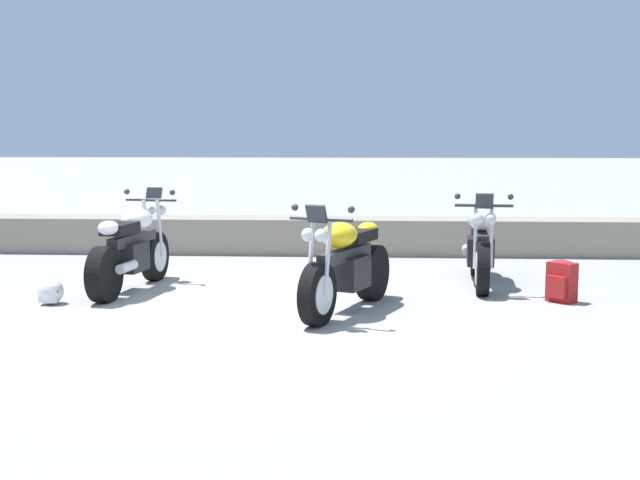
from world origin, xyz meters
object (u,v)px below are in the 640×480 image
Objects in this scene: rider_backpack at (562,280)px; rider_helmet at (51,292)px; motorcycle_white_near_left at (132,250)px; motorcycle_silver_far_right at (480,246)px; motorcycle_yellow_centre at (346,266)px.

rider_helmet is at bearing -175.29° from rider_backpack.
motorcycle_white_near_left and motorcycle_silver_far_right have the same top height.
motorcycle_silver_far_right is 7.38× the size of rider_helmet.
rider_backpack is at bearing -4.94° from motorcycle_white_near_left.
motorcycle_yellow_centre and motorcycle_silver_far_right have the same top height.
rider_helmet is (-4.82, -1.49, -0.35)m from motorcycle_silver_far_right.
rider_backpack is 1.68× the size of rider_helmet.
rider_helmet is (-0.66, -0.89, -0.35)m from motorcycle_white_near_left.
motorcycle_silver_far_right is at bearing 17.17° from rider_helmet.
rider_backpack is at bearing -53.52° from motorcycle_silver_far_right.
motorcycle_silver_far_right is 4.40× the size of rider_backpack.
motorcycle_yellow_centre reaches higher than rider_backpack.
rider_backpack is at bearing 4.71° from rider_helmet.
motorcycle_silver_far_right reaches higher than rider_backpack.
motorcycle_white_near_left reaches higher than rider_helmet.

